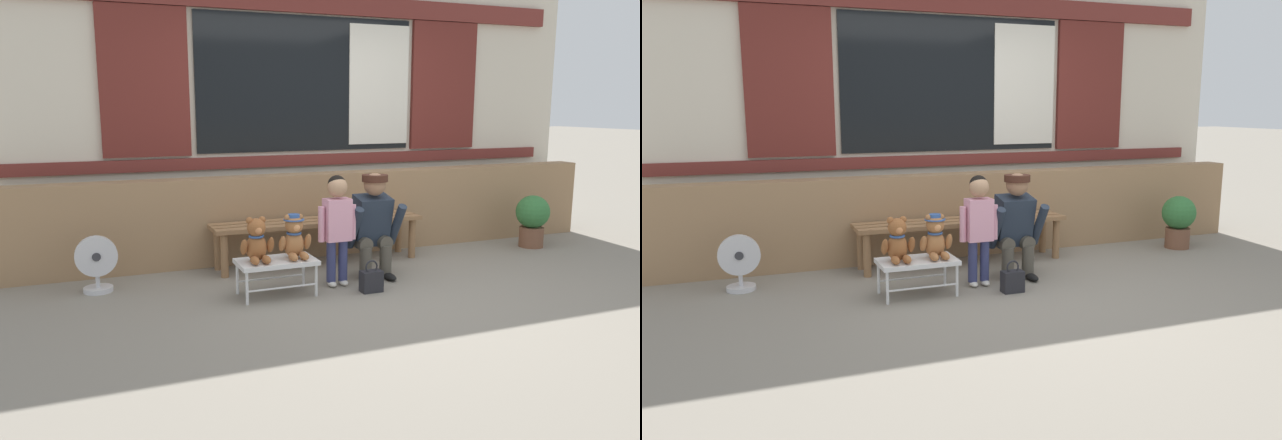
{
  "view_description": "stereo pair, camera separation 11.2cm",
  "coord_description": "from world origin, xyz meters",
  "views": [
    {
      "loc": [
        -2.38,
        -4.37,
        1.54
      ],
      "look_at": [
        -0.4,
        0.49,
        0.55
      ],
      "focal_mm": 34.38,
      "sensor_mm": 36.0,
      "label": 1
    },
    {
      "loc": [
        -2.27,
        -4.41,
        1.54
      ],
      "look_at": [
        -0.4,
        0.49,
        0.55
      ],
      "focal_mm": 34.38,
      "sensor_mm": 36.0,
      "label": 2
    }
  ],
  "objects": [
    {
      "name": "adult_crouching",
      "position": [
        0.09,
        0.45,
        0.48
      ],
      "size": [
        0.5,
        0.49,
        0.95
      ],
      "color": "#4C473D",
      "rests_on": "ground"
    },
    {
      "name": "floor_fan",
      "position": [
        -2.25,
        0.88,
        0.24
      ],
      "size": [
        0.34,
        0.24,
        0.48
      ],
      "color": "silver",
      "rests_on": "ground"
    },
    {
      "name": "small_display_bench",
      "position": [
        -0.89,
        0.24,
        0.27
      ],
      "size": [
        0.64,
        0.36,
        0.3
      ],
      "color": "silver",
      "rests_on": "ground"
    },
    {
      "name": "handbag_on_ground",
      "position": [
        -0.13,
        0.04,
        0.1
      ],
      "size": [
        0.18,
        0.11,
        0.27
      ],
      "color": "#232328",
      "rests_on": "ground"
    },
    {
      "name": "potted_plant",
      "position": [
        2.25,
        0.85,
        0.32
      ],
      "size": [
        0.36,
        0.36,
        0.57
      ],
      "color": "brown",
      "rests_on": "ground"
    },
    {
      "name": "brick_low_wall",
      "position": [
        0.0,
        1.43,
        0.42
      ],
      "size": [
        6.49,
        0.25,
        0.85
      ],
      "primitive_type": "cube",
      "color": "#997551",
      "rests_on": "ground"
    },
    {
      "name": "teddy_bear_plain",
      "position": [
        -1.05,
        0.25,
        0.46
      ],
      "size": [
        0.28,
        0.26,
        0.36
      ],
      "color": "#93562D",
      "rests_on": "small_display_bench"
    },
    {
      "name": "shop_facade",
      "position": [
        0.0,
        1.94,
        1.77
      ],
      "size": [
        6.62,
        0.26,
        3.54
      ],
      "color": "beige",
      "rests_on": "ground"
    },
    {
      "name": "ground_plane",
      "position": [
        0.0,
        0.0,
        0.0
      ],
      "size": [
        60.0,
        60.0,
        0.0
      ],
      "primitive_type": "plane",
      "color": "gray"
    },
    {
      "name": "child_standing",
      "position": [
        -0.32,
        0.31,
        0.59
      ],
      "size": [
        0.35,
        0.18,
        0.96
      ],
      "color": "navy",
      "rests_on": "ground"
    },
    {
      "name": "wooden_bench_long",
      "position": [
        -0.19,
        1.06,
        0.37
      ],
      "size": [
        2.1,
        0.4,
        0.44
      ],
      "color": "#8E6642",
      "rests_on": "ground"
    },
    {
      "name": "teddy_bear_with_hat",
      "position": [
        -0.73,
        0.25,
        0.47
      ],
      "size": [
        0.28,
        0.27,
        0.36
      ],
      "color": "#A86B3D",
      "rests_on": "small_display_bench"
    }
  ]
}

